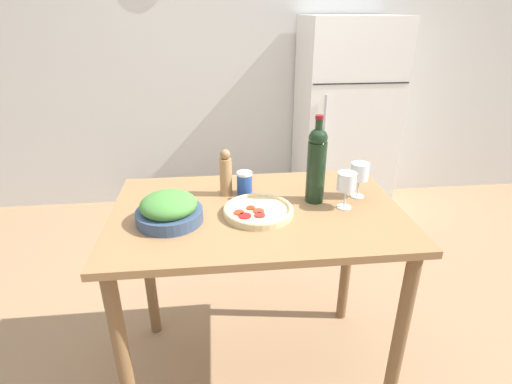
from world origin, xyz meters
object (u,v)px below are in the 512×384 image
(wine_bottle, at_px, (316,163))
(wine_glass_near, at_px, (346,183))
(pepper_mill, at_px, (226,173))
(homemade_pizza, at_px, (259,210))
(salad_bowl, at_px, (169,209))
(salt_canister, at_px, (245,183))
(refrigerator, at_px, (344,121))
(wine_glass_far, at_px, (360,173))

(wine_bottle, height_order, wine_glass_near, wine_bottle)
(pepper_mill, distance_m, homemade_pizza, 0.25)
(salad_bowl, relative_size, homemade_pizza, 0.91)
(salt_canister, bearing_deg, wine_bottle, -19.39)
(refrigerator, bearing_deg, homemade_pizza, -117.49)
(wine_bottle, bearing_deg, pepper_mill, 164.18)
(refrigerator, distance_m, pepper_mill, 1.89)
(wine_bottle, height_order, homemade_pizza, wine_bottle)
(pepper_mill, bearing_deg, wine_bottle, -15.82)
(refrigerator, relative_size, salad_bowl, 6.29)
(wine_glass_far, bearing_deg, refrigerator, 74.06)
(pepper_mill, relative_size, homemade_pizza, 0.74)
(refrigerator, height_order, wine_glass_far, refrigerator)
(wine_glass_far, bearing_deg, wine_bottle, -174.04)
(wine_bottle, distance_m, salad_bowl, 0.62)
(wine_bottle, relative_size, pepper_mill, 1.78)
(salad_bowl, height_order, salt_canister, salad_bowl)
(wine_bottle, bearing_deg, homemade_pizza, -158.56)
(pepper_mill, xyz_separation_m, homemade_pizza, (0.12, -0.20, -0.08))
(pepper_mill, bearing_deg, wine_glass_far, -8.45)
(refrigerator, distance_m, homemade_pizza, 1.99)
(refrigerator, height_order, wine_bottle, refrigerator)
(wine_bottle, distance_m, pepper_mill, 0.39)
(wine_glass_far, height_order, pepper_mill, pepper_mill)
(wine_glass_near, distance_m, wine_glass_far, 0.13)
(wine_bottle, bearing_deg, refrigerator, 68.15)
(refrigerator, xyz_separation_m, homemade_pizza, (-0.92, -1.77, 0.11))
(pepper_mill, bearing_deg, salad_bowl, -135.19)
(wine_glass_near, bearing_deg, wine_bottle, 144.13)
(wine_glass_near, xyz_separation_m, salad_bowl, (-0.71, -0.04, -0.06))
(refrigerator, bearing_deg, wine_glass_near, -107.81)
(salt_canister, bearing_deg, salad_bowl, -144.18)
(wine_glass_far, relative_size, salt_canister, 1.50)
(pepper_mill, xyz_separation_m, salad_bowl, (-0.23, -0.23, -0.05))
(wine_bottle, xyz_separation_m, pepper_mill, (-0.37, 0.11, -0.07))
(wine_bottle, distance_m, wine_glass_near, 0.15)
(refrigerator, distance_m, salad_bowl, 2.20)
(wine_glass_far, relative_size, pepper_mill, 0.74)
(wine_glass_far, xyz_separation_m, pepper_mill, (-0.57, 0.08, -0.01))
(wine_glass_far, distance_m, salad_bowl, 0.81)
(wine_glass_near, height_order, pepper_mill, pepper_mill)
(refrigerator, relative_size, wine_glass_far, 10.41)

